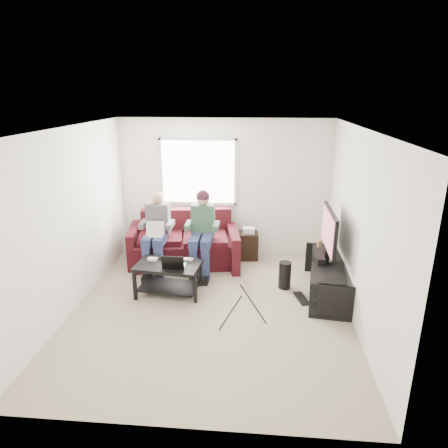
# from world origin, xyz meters

# --- Properties ---
(floor) EXTENTS (4.50, 4.50, 0.00)m
(floor) POSITION_xyz_m (0.00, 0.00, 0.00)
(floor) COLOR tan
(floor) RESTS_ON ground
(ceiling) EXTENTS (4.50, 4.50, 0.00)m
(ceiling) POSITION_xyz_m (0.00, 0.00, 2.60)
(ceiling) COLOR white
(ceiling) RESTS_ON wall_back
(wall_back) EXTENTS (4.50, 0.00, 4.50)m
(wall_back) POSITION_xyz_m (0.00, 2.25, 1.30)
(wall_back) COLOR white
(wall_back) RESTS_ON floor
(wall_front) EXTENTS (4.50, 0.00, 4.50)m
(wall_front) POSITION_xyz_m (0.00, -2.25, 1.30)
(wall_front) COLOR white
(wall_front) RESTS_ON floor
(wall_left) EXTENTS (0.00, 4.50, 4.50)m
(wall_left) POSITION_xyz_m (-2.00, 0.00, 1.30)
(wall_left) COLOR white
(wall_left) RESTS_ON floor
(wall_right) EXTENTS (0.00, 4.50, 4.50)m
(wall_right) POSITION_xyz_m (2.00, 0.00, 1.30)
(wall_right) COLOR white
(wall_right) RESTS_ON floor
(window) EXTENTS (1.48, 0.04, 1.28)m
(window) POSITION_xyz_m (-0.50, 2.23, 1.60)
(window) COLOR white
(window) RESTS_ON wall_back
(sofa) EXTENTS (2.17, 1.23, 0.95)m
(sofa) POSITION_xyz_m (-0.70, 1.62, 0.34)
(sofa) COLOR #3E0F1B
(sofa) RESTS_ON floor
(person_left) EXTENTS (0.40, 0.71, 1.40)m
(person_left) POSITION_xyz_m (-1.10, 1.24, 0.78)
(person_left) COLOR navy
(person_left) RESTS_ON sofa
(person_right) EXTENTS (0.40, 0.71, 1.44)m
(person_right) POSITION_xyz_m (-0.30, 1.26, 0.84)
(person_right) COLOR navy
(person_right) RESTS_ON sofa
(laptop_silver) EXTENTS (0.33, 0.24, 0.24)m
(laptop_silver) POSITION_xyz_m (-1.10, 1.08, 0.77)
(laptop_silver) COLOR silver
(laptop_silver) RESTS_ON person_left
(coffee_table) EXTENTS (1.05, 0.71, 0.49)m
(coffee_table) POSITION_xyz_m (-0.72, 0.41, 0.37)
(coffee_table) COLOR black
(coffee_table) RESTS_ON floor
(laptop_black) EXTENTS (0.37, 0.29, 0.24)m
(laptop_black) POSITION_xyz_m (-0.60, 0.33, 0.61)
(laptop_black) COLOR black
(laptop_black) RESTS_ON coffee_table
(controller_a) EXTENTS (0.14, 0.09, 0.04)m
(controller_a) POSITION_xyz_m (-1.00, 0.53, 0.51)
(controller_a) COLOR silver
(controller_a) RESTS_ON coffee_table
(controller_b) EXTENTS (0.14, 0.09, 0.04)m
(controller_b) POSITION_xyz_m (-0.82, 0.59, 0.51)
(controller_b) COLOR black
(controller_b) RESTS_ON coffee_table
(controller_c) EXTENTS (0.15, 0.11, 0.04)m
(controller_c) POSITION_xyz_m (-0.42, 0.56, 0.51)
(controller_c) COLOR gray
(controller_c) RESTS_ON coffee_table
(tv_stand) EXTENTS (0.70, 1.68, 0.54)m
(tv_stand) POSITION_xyz_m (1.75, 0.60, 0.24)
(tv_stand) COLOR black
(tv_stand) RESTS_ON floor
(tv) EXTENTS (0.12, 1.10, 0.81)m
(tv) POSITION_xyz_m (1.75, 0.70, 1.00)
(tv) COLOR black
(tv) RESTS_ON tv_stand
(soundbar) EXTENTS (0.12, 0.50, 0.10)m
(soundbar) POSITION_xyz_m (1.63, 0.70, 0.59)
(soundbar) COLOR black
(soundbar) RESTS_ON tv_stand
(drink_cup) EXTENTS (0.08, 0.08, 0.12)m
(drink_cup) POSITION_xyz_m (1.70, 1.23, 0.60)
(drink_cup) COLOR #A67547
(drink_cup) RESTS_ON tv_stand
(console_white) EXTENTS (0.30, 0.22, 0.06)m
(console_white) POSITION_xyz_m (1.75, 0.20, 0.31)
(console_white) COLOR silver
(console_white) RESTS_ON tv_stand
(console_grey) EXTENTS (0.34, 0.26, 0.08)m
(console_grey) POSITION_xyz_m (1.75, 0.90, 0.32)
(console_grey) COLOR gray
(console_grey) RESTS_ON tv_stand
(console_black) EXTENTS (0.38, 0.30, 0.07)m
(console_black) POSITION_xyz_m (1.75, 0.55, 0.32)
(console_black) COLOR black
(console_black) RESTS_ON tv_stand
(subwoofer) EXTENTS (0.20, 0.20, 0.45)m
(subwoofer) POSITION_xyz_m (1.11, 0.73, 0.22)
(subwoofer) COLOR black
(subwoofer) RESTS_ON floor
(keyboard_floor) EXTENTS (0.23, 0.44, 0.02)m
(keyboard_floor) POSITION_xyz_m (1.36, 0.37, 0.01)
(keyboard_floor) COLOR black
(keyboard_floor) RESTS_ON floor
(end_table) EXTENTS (0.35, 0.35, 0.62)m
(end_table) POSITION_xyz_m (0.49, 1.91, 0.28)
(end_table) COLOR black
(end_table) RESTS_ON floor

